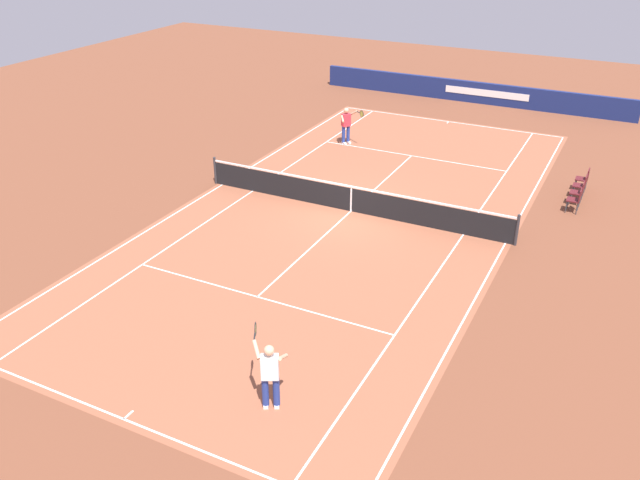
{
  "coord_description": "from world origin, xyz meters",
  "views": [
    {
      "loc": [
        19.74,
        8.66,
        9.99
      ],
      "look_at": [
        4.06,
        0.79,
        0.9
      ],
      "focal_mm": 37.26,
      "sensor_mm": 36.0,
      "label": 1
    }
  ],
  "objects_px": {
    "tennis_player_near": "(270,372)",
    "spectator_chair_1": "(582,184)",
    "tennis_net": "(351,199)",
    "spectator_chair_0": "(584,178)",
    "tennis_ball": "(405,217)",
    "spectator_chair_2": "(579,191)",
    "spectator_chair_3": "(576,199)",
    "tennis_player_far": "(347,124)"
  },
  "relations": [
    {
      "from": "tennis_net",
      "to": "tennis_player_near",
      "type": "xyz_separation_m",
      "value": [
        10.11,
        2.62,
        0.44
      ]
    },
    {
      "from": "spectator_chair_0",
      "to": "spectator_chair_1",
      "type": "bearing_deg",
      "value": 0.0
    },
    {
      "from": "spectator_chair_1",
      "to": "spectator_chair_3",
      "type": "height_order",
      "value": "same"
    },
    {
      "from": "tennis_net",
      "to": "tennis_player_near",
      "type": "height_order",
      "value": "tennis_player_near"
    },
    {
      "from": "spectator_chair_0",
      "to": "spectator_chair_2",
      "type": "xyz_separation_m",
      "value": [
        1.46,
        0.0,
        0.0
      ]
    },
    {
      "from": "tennis_ball",
      "to": "spectator_chair_1",
      "type": "bearing_deg",
      "value": 131.43
    },
    {
      "from": "spectator_chair_2",
      "to": "tennis_net",
      "type": "bearing_deg",
      "value": -59.35
    },
    {
      "from": "tennis_player_far",
      "to": "spectator_chair_1",
      "type": "height_order",
      "value": "tennis_player_far"
    },
    {
      "from": "tennis_player_far",
      "to": "tennis_ball",
      "type": "height_order",
      "value": "tennis_player_far"
    },
    {
      "from": "tennis_player_far",
      "to": "tennis_net",
      "type": "bearing_deg",
      "value": 25.95
    },
    {
      "from": "tennis_player_near",
      "to": "spectator_chair_1",
      "type": "relative_size",
      "value": 1.93
    },
    {
      "from": "tennis_net",
      "to": "spectator_chair_1",
      "type": "relative_size",
      "value": 13.3
    },
    {
      "from": "tennis_net",
      "to": "spectator_chair_1",
      "type": "bearing_deg",
      "value": 124.8
    },
    {
      "from": "tennis_player_far",
      "to": "tennis_ball",
      "type": "distance_m",
      "value": 8.12
    },
    {
      "from": "tennis_net",
      "to": "tennis_player_near",
      "type": "bearing_deg",
      "value": 14.54
    },
    {
      "from": "tennis_net",
      "to": "spectator_chair_0",
      "type": "distance_m",
      "value": 9.12
    },
    {
      "from": "spectator_chair_1",
      "to": "tennis_player_near",
      "type": "bearing_deg",
      "value": -16.65
    },
    {
      "from": "tennis_net",
      "to": "tennis_player_far",
      "type": "distance_m",
      "value": 7.34
    },
    {
      "from": "spectator_chair_2",
      "to": "spectator_chair_0",
      "type": "bearing_deg",
      "value": 180.0
    },
    {
      "from": "tennis_net",
      "to": "tennis_player_far",
      "type": "height_order",
      "value": "tennis_player_far"
    },
    {
      "from": "tennis_ball",
      "to": "spectator_chair_3",
      "type": "xyz_separation_m",
      "value": [
        -3.15,
        5.22,
        0.49
      ]
    },
    {
      "from": "tennis_net",
      "to": "spectator_chair_0",
      "type": "relative_size",
      "value": 13.3
    },
    {
      "from": "tennis_net",
      "to": "tennis_ball",
      "type": "distance_m",
      "value": 1.99
    },
    {
      "from": "tennis_net",
      "to": "tennis_player_near",
      "type": "distance_m",
      "value": 10.46
    },
    {
      "from": "tennis_ball",
      "to": "spectator_chair_2",
      "type": "height_order",
      "value": "spectator_chair_2"
    },
    {
      "from": "tennis_player_near",
      "to": "spectator_chair_0",
      "type": "bearing_deg",
      "value": 164.08
    },
    {
      "from": "spectator_chair_1",
      "to": "spectator_chair_2",
      "type": "relative_size",
      "value": 1.0
    },
    {
      "from": "tennis_player_near",
      "to": "spectator_chair_1",
      "type": "bearing_deg",
      "value": 163.35
    },
    {
      "from": "spectator_chair_2",
      "to": "spectator_chair_1",
      "type": "bearing_deg",
      "value": 180.0
    },
    {
      "from": "tennis_ball",
      "to": "spectator_chair_1",
      "type": "height_order",
      "value": "spectator_chair_1"
    },
    {
      "from": "tennis_player_near",
      "to": "tennis_player_far",
      "type": "relative_size",
      "value": 1.0
    },
    {
      "from": "tennis_player_far",
      "to": "spectator_chair_2",
      "type": "bearing_deg",
      "value": 77.11
    },
    {
      "from": "tennis_ball",
      "to": "tennis_player_near",
      "type": "bearing_deg",
      "value": 3.91
    },
    {
      "from": "tennis_ball",
      "to": "spectator_chair_3",
      "type": "distance_m",
      "value": 6.12
    },
    {
      "from": "tennis_net",
      "to": "spectator_chair_3",
      "type": "relative_size",
      "value": 13.3
    },
    {
      "from": "tennis_player_near",
      "to": "spectator_chair_3",
      "type": "bearing_deg",
      "value": 161.67
    },
    {
      "from": "tennis_ball",
      "to": "spectator_chair_3",
      "type": "relative_size",
      "value": 0.08
    },
    {
      "from": "tennis_net",
      "to": "spectator_chair_0",
      "type": "xyz_separation_m",
      "value": [
        -5.69,
        7.13,
        0.03
      ]
    },
    {
      "from": "spectator_chair_2",
      "to": "tennis_player_near",
      "type": "bearing_deg",
      "value": -17.45
    },
    {
      "from": "spectator_chair_0",
      "to": "tennis_net",
      "type": "bearing_deg",
      "value": -51.42
    },
    {
      "from": "tennis_player_near",
      "to": "spectator_chair_1",
      "type": "distance_m",
      "value": 15.73
    },
    {
      "from": "tennis_ball",
      "to": "spectator_chair_0",
      "type": "relative_size",
      "value": 0.08
    }
  ]
}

